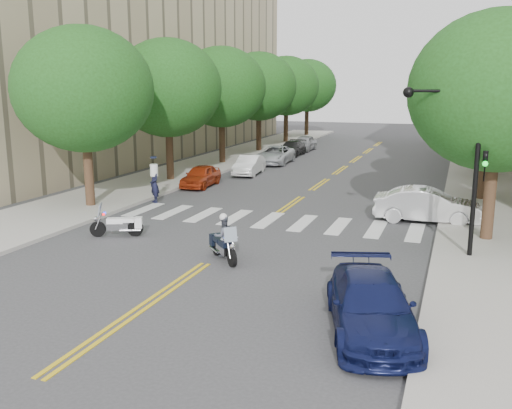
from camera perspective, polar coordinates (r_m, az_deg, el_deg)
The scene contains 27 objects.
ground at distance 19.00m, azimuth -5.07°, elevation -5.94°, with size 140.00×140.00×0.00m, color #38383A.
sidewalk_left at distance 42.43m, azimuth -4.25°, elevation 4.20°, with size 5.00×60.00×0.15m, color #9E9991.
sidewalk_right at distance 38.84m, azimuth 22.32°, elevation 2.60°, with size 5.00×60.00×0.15m, color #9E9991.
building_left at distance 54.47m, azimuth -19.49°, elevation 17.89°, with size 26.00×44.00×24.00m, color tan.
tree_l_0 at distance 27.78m, azimuth -16.86°, elevation 10.94°, with size 6.40×6.40×8.45m.
tree_l_1 at distance 34.55m, azimuth -8.82°, elevation 11.43°, with size 6.40×6.40×8.45m.
tree_l_2 at distance 41.75m, azimuth -3.47°, elevation 11.63°, with size 6.40×6.40×8.45m.
tree_l_3 at distance 49.20m, azimuth 0.28°, elevation 11.72°, with size 6.40×6.40×8.45m.
tree_l_4 at distance 56.80m, azimuth 3.05°, elevation 11.75°, with size 6.40×6.40×8.45m.
tree_l_5 at distance 64.50m, azimuth 5.15°, elevation 11.75°, with size 6.40×6.40×8.45m.
tree_r_0 at distance 22.39m, azimuth 23.11°, elevation 10.35°, with size 6.40×6.40×8.45m.
tree_r_1 at distance 30.38m, azimuth 22.36°, elevation 10.61°, with size 6.40×6.40×8.45m.
tree_r_2 at distance 38.38m, azimuth 21.92°, elevation 10.77°, with size 6.40×6.40×8.45m.
tree_r_3 at distance 46.37m, azimuth 21.64°, elevation 10.87°, with size 6.40×6.40×8.45m.
tree_r_4 at distance 54.37m, azimuth 21.44°, elevation 10.94°, with size 6.40×6.40×8.45m.
tree_r_5 at distance 62.37m, azimuth 21.29°, elevation 10.99°, with size 6.40×6.40×8.45m.
traffic_signal_pole at distance 19.97m, azimuth 19.92°, elevation 5.21°, with size 2.82×0.42×6.00m.
motorcycle_police at distance 19.16m, azimuth -3.31°, elevation -3.48°, with size 1.55×1.60×1.63m.
motorcycle_parked at distance 22.75m, azimuth -13.32°, elevation -1.99°, with size 1.94×1.07×1.32m.
officer_standing at distance 28.69m, azimuth -10.12°, elevation 2.00°, with size 0.68×0.45×1.87m, color black.
convertible at distance 25.41m, azimuth 16.77°, elevation -0.08°, with size 1.56×4.46×1.47m, color white.
sedan_blue at distance 14.01m, azimuth 11.44°, elevation -9.88°, with size 1.91×4.69×1.36m, color #0F1642.
parked_car_a at distance 32.94m, azimuth -5.55°, elevation 2.86°, with size 1.46×3.64×1.24m, color #A73011.
parked_car_b at distance 37.07m, azimuth -0.70°, elevation 3.96°, with size 1.33×3.80×1.25m, color white.
parked_car_c at distance 42.21m, azimuth 1.93°, elevation 4.98°, with size 2.16×4.67×1.30m, color #B8BCC1.
parked_car_d at distance 47.02m, azimuth 3.60°, elevation 5.62°, with size 1.67×4.11×1.19m, color black.
parked_car_e at distance 50.52m, azimuth 4.84°, elevation 6.14°, with size 1.59×3.95×1.34m, color #95959A.
Camera 1 is at (7.68, -16.36, 5.86)m, focal length 40.00 mm.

